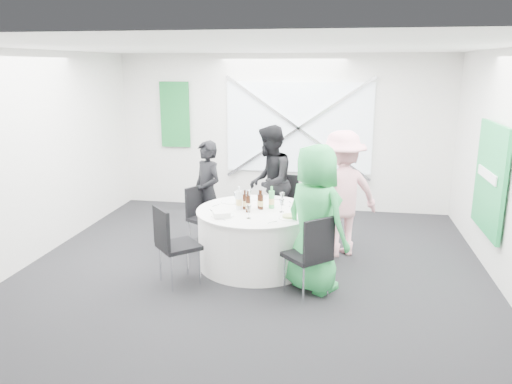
% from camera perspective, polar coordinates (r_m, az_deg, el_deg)
% --- Properties ---
extents(floor, '(6.00, 6.00, 0.00)m').
position_cam_1_polar(floor, '(6.59, -0.30, -8.88)').
color(floor, black).
rests_on(floor, ground).
extents(ceiling, '(6.00, 6.00, 0.00)m').
position_cam_1_polar(ceiling, '(6.06, -0.33, 16.24)').
color(ceiling, white).
rests_on(ceiling, wall_back).
extents(wall_back, '(6.00, 0.00, 6.00)m').
position_cam_1_polar(wall_back, '(9.11, 3.02, 6.77)').
color(wall_back, silver).
rests_on(wall_back, floor).
extents(wall_front, '(6.00, 0.00, 6.00)m').
position_cam_1_polar(wall_front, '(3.37, -9.35, -6.74)').
color(wall_front, silver).
rests_on(wall_front, floor).
extents(wall_left, '(0.00, 6.00, 6.00)m').
position_cam_1_polar(wall_left, '(7.32, -24.18, 3.64)').
color(wall_left, silver).
rests_on(wall_left, floor).
extents(wall_right, '(0.00, 6.00, 6.00)m').
position_cam_1_polar(wall_right, '(6.39, 27.25, 1.90)').
color(wall_right, silver).
rests_on(wall_right, floor).
extents(window_panel, '(2.60, 0.03, 1.60)m').
position_cam_1_polar(window_panel, '(9.02, 4.90, 7.30)').
color(window_panel, silver).
rests_on(window_panel, wall_back).
extents(window_brace_a, '(2.63, 0.05, 1.84)m').
position_cam_1_polar(window_brace_a, '(8.99, 4.88, 7.27)').
color(window_brace_a, silver).
rests_on(window_brace_a, window_panel).
extents(window_brace_b, '(2.63, 0.05, 1.84)m').
position_cam_1_polar(window_brace_b, '(8.99, 4.88, 7.27)').
color(window_brace_b, silver).
rests_on(window_brace_b, window_panel).
extents(green_banner, '(0.55, 0.04, 1.20)m').
position_cam_1_polar(green_banner, '(9.47, -9.24, 8.72)').
color(green_banner, '#11592B').
rests_on(green_banner, wall_back).
extents(green_sign, '(0.05, 1.20, 1.40)m').
position_cam_1_polar(green_sign, '(6.97, 25.18, 1.38)').
color(green_sign, '#1A9347').
rests_on(green_sign, wall_right).
extents(banquet_table, '(1.56, 1.56, 0.76)m').
position_cam_1_polar(banquet_table, '(6.64, -0.00, -5.19)').
color(banquet_table, silver).
rests_on(banquet_table, floor).
extents(chair_back, '(0.51, 0.52, 0.97)m').
position_cam_1_polar(chair_back, '(7.64, 3.08, -1.08)').
color(chair_back, black).
rests_on(chair_back, floor).
extents(chair_back_left, '(0.56, 0.56, 0.89)m').
position_cam_1_polar(chair_back_left, '(7.28, -6.27, -2.32)').
color(chair_back_left, black).
rests_on(chair_back_left, floor).
extents(chair_back_right, '(0.61, 0.60, 0.96)m').
position_cam_1_polar(chair_back_right, '(7.06, 7.70, -2.56)').
color(chair_back_right, black).
rests_on(chair_back_right, floor).
extents(chair_front_right, '(0.62, 0.62, 0.97)m').
position_cam_1_polar(chair_front_right, '(5.69, 6.39, -6.64)').
color(chair_front_right, black).
rests_on(chair_front_right, floor).
extents(chair_front_left, '(0.63, 0.63, 0.98)m').
position_cam_1_polar(chair_front_left, '(6.06, -9.61, -5.39)').
color(chair_front_left, black).
rests_on(chair_front_left, floor).
extents(person_man_back_left, '(0.66, 0.64, 1.53)m').
position_cam_1_polar(person_man_back_left, '(7.41, -5.58, -0.04)').
color(person_man_back_left, black).
rests_on(person_man_back_left, floor).
extents(person_man_back, '(0.47, 0.85, 1.74)m').
position_cam_1_polar(person_man_back, '(7.56, 1.55, 1.10)').
color(person_man_back, black).
rests_on(person_man_back, floor).
extents(person_woman_pink, '(1.25, 0.99, 1.75)m').
position_cam_1_polar(person_woman_pink, '(6.96, 9.73, -0.21)').
color(person_woman_pink, pink).
rests_on(person_woman_pink, floor).
extents(person_woman_green, '(1.01, 0.96, 1.75)m').
position_cam_1_polar(person_woman_green, '(5.81, 6.76, -3.06)').
color(person_woman_green, green).
rests_on(person_woman_green, floor).
extents(plate_back, '(0.27, 0.27, 0.01)m').
position_cam_1_polar(plate_back, '(7.06, 0.05, -0.70)').
color(plate_back, white).
rests_on(plate_back, banquet_table).
extents(plate_back_left, '(0.29, 0.29, 0.01)m').
position_cam_1_polar(plate_back_left, '(6.90, -2.85, -1.08)').
color(plate_back_left, white).
rests_on(plate_back_left, banquet_table).
extents(plate_back_right, '(0.26, 0.26, 0.04)m').
position_cam_1_polar(plate_back_right, '(6.71, 4.89, -1.49)').
color(plate_back_right, white).
rests_on(plate_back_right, banquet_table).
extents(plate_front_right, '(0.27, 0.27, 0.04)m').
position_cam_1_polar(plate_front_right, '(6.18, 3.83, -2.86)').
color(plate_front_right, white).
rests_on(plate_front_right, banquet_table).
extents(plate_front_left, '(0.30, 0.30, 0.01)m').
position_cam_1_polar(plate_front_left, '(6.28, -3.85, -2.66)').
color(plate_front_left, white).
rests_on(plate_front_left, banquet_table).
extents(napkin, '(0.24, 0.21, 0.06)m').
position_cam_1_polar(napkin, '(6.19, -3.95, -2.57)').
color(napkin, silver).
rests_on(napkin, plate_front_left).
extents(beer_bottle_a, '(0.06, 0.06, 0.26)m').
position_cam_1_polar(beer_bottle_a, '(6.52, -1.28, -1.13)').
color(beer_bottle_a, '#321509').
rests_on(beer_bottle_a, banquet_table).
extents(beer_bottle_b, '(0.06, 0.06, 0.25)m').
position_cam_1_polar(beer_bottle_b, '(6.55, 0.43, -1.09)').
color(beer_bottle_b, '#321509').
rests_on(beer_bottle_b, banquet_table).
extents(beer_bottle_c, '(0.06, 0.06, 0.26)m').
position_cam_1_polar(beer_bottle_c, '(6.51, 0.58, -1.16)').
color(beer_bottle_c, '#321509').
rests_on(beer_bottle_c, banquet_table).
extents(beer_bottle_d, '(0.06, 0.06, 0.28)m').
position_cam_1_polar(beer_bottle_d, '(6.39, -0.92, -1.39)').
color(beer_bottle_d, '#321509').
rests_on(beer_bottle_d, banquet_table).
extents(green_water_bottle, '(0.08, 0.08, 0.30)m').
position_cam_1_polar(green_water_bottle, '(6.57, 1.79, -0.88)').
color(green_water_bottle, '#44B159').
rests_on(green_water_bottle, banquet_table).
extents(clear_water_bottle, '(0.08, 0.08, 0.31)m').
position_cam_1_polar(clear_water_bottle, '(6.51, -1.95, -0.96)').
color(clear_water_bottle, silver).
rests_on(clear_water_bottle, banquet_table).
extents(wine_glass_a, '(0.07, 0.07, 0.17)m').
position_cam_1_polar(wine_glass_a, '(6.13, -0.84, -1.92)').
color(wine_glass_a, white).
rests_on(wine_glass_a, banquet_table).
extents(wine_glass_b, '(0.07, 0.07, 0.17)m').
position_cam_1_polar(wine_glass_b, '(6.85, -0.80, -0.16)').
color(wine_glass_b, white).
rests_on(wine_glass_b, banquet_table).
extents(wine_glass_c, '(0.07, 0.07, 0.17)m').
position_cam_1_polar(wine_glass_c, '(6.40, 2.95, -1.23)').
color(wine_glass_c, white).
rests_on(wine_glass_c, banquet_table).
extents(wine_glass_d, '(0.07, 0.07, 0.17)m').
position_cam_1_polar(wine_glass_d, '(6.75, -2.34, -0.38)').
color(wine_glass_d, white).
rests_on(wine_glass_d, banquet_table).
extents(wine_glass_e, '(0.07, 0.07, 0.17)m').
position_cam_1_polar(wine_glass_e, '(6.73, 3.01, -0.44)').
color(wine_glass_e, white).
rests_on(wine_glass_e, banquet_table).
extents(fork_a, '(0.15, 0.02, 0.01)m').
position_cam_1_polar(fork_a, '(7.01, 2.36, -0.87)').
color(fork_a, silver).
rests_on(fork_a, banquet_table).
extents(knife_a, '(0.15, 0.02, 0.01)m').
position_cam_1_polar(knife_a, '(7.07, -0.72, -0.72)').
color(knife_a, silver).
rests_on(knife_a, banquet_table).
extents(fork_b, '(0.10, 0.13, 0.01)m').
position_cam_1_polar(fork_b, '(7.01, -2.24, -0.85)').
color(fork_b, silver).
rests_on(fork_b, banquet_table).
extents(knife_b, '(0.08, 0.14, 0.01)m').
position_cam_1_polar(knife_b, '(6.74, -4.58, -1.52)').
color(knife_b, silver).
rests_on(knife_b, banquet_table).
extents(fork_c, '(0.10, 0.13, 0.01)m').
position_cam_1_polar(fork_c, '(6.47, -5.06, -2.20)').
color(fork_c, silver).
rests_on(fork_c, banquet_table).
extents(knife_c, '(0.10, 0.13, 0.01)m').
position_cam_1_polar(knife_c, '(6.15, -3.83, -3.08)').
color(knife_c, silver).
rests_on(knife_c, banquet_table).
extents(fork_d, '(0.08, 0.14, 0.01)m').
position_cam_1_polar(fork_d, '(6.54, 5.05, -2.03)').
color(fork_d, silver).
rests_on(fork_d, banquet_table).
extents(knife_d, '(0.08, 0.14, 0.01)m').
position_cam_1_polar(knife_d, '(6.84, 4.02, -1.26)').
color(knife_d, silver).
rests_on(knife_d, banquet_table).
extents(fork_e, '(0.11, 0.12, 0.01)m').
position_cam_1_polar(fork_e, '(6.01, 1.91, -3.47)').
color(fork_e, silver).
rests_on(fork_e, banquet_table).
extents(knife_e, '(0.10, 0.13, 0.01)m').
position_cam_1_polar(knife_e, '(6.27, 4.61, -2.73)').
color(knife_e, silver).
rests_on(knife_e, banquet_table).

